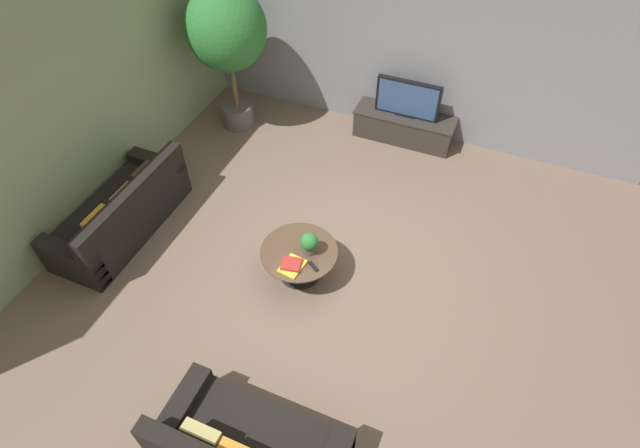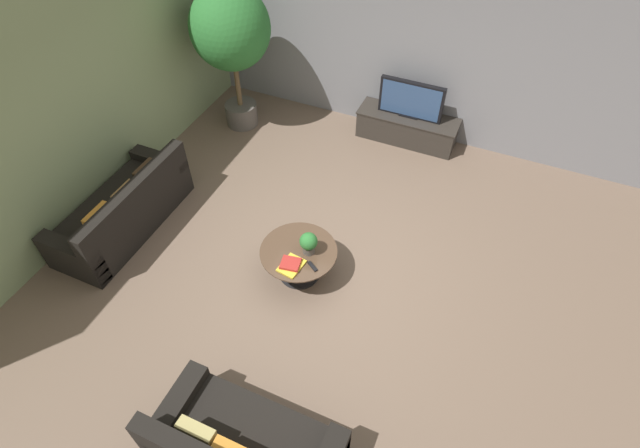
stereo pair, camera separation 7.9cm
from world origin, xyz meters
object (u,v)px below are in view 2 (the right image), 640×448
at_px(television, 411,100).
at_px(media_console, 407,127).
at_px(coffee_table, 299,258).
at_px(couch_by_wall, 124,211).
at_px(potted_palm_tall, 231,33).
at_px(potted_plant_tabletop, 309,243).

bearing_deg(television, media_console, 90.00).
height_order(coffee_table, couch_by_wall, couch_by_wall).
bearing_deg(couch_by_wall, potted_palm_tall, 175.44).
height_order(coffee_table, potted_plant_tabletop, potted_plant_tabletop).
height_order(media_console, television, television).
height_order(television, coffee_table, television).
bearing_deg(television, coffee_table, -97.21).
height_order(media_console, coffee_table, media_console).
bearing_deg(media_console, potted_palm_tall, -165.80).
bearing_deg(television, potted_plant_tabletop, -95.14).
xyz_separation_m(couch_by_wall, potted_plant_tabletop, (2.56, 0.24, 0.31)).
bearing_deg(coffee_table, television, 82.79).
xyz_separation_m(media_console, couch_by_wall, (-2.83, -3.34, 0.05)).
xyz_separation_m(media_console, potted_plant_tabletop, (-0.28, -3.10, 0.36)).
xyz_separation_m(media_console, television, (-0.00, -0.00, 0.50)).
bearing_deg(coffee_table, media_console, 82.79).
bearing_deg(media_console, potted_plant_tabletop, -95.14).
bearing_deg(potted_plant_tabletop, media_console, 84.86).
height_order(television, potted_plant_tabletop, television).
relative_size(media_console, potted_palm_tall, 0.70).
relative_size(potted_palm_tall, potted_plant_tabletop, 7.67).
bearing_deg(couch_by_wall, media_console, 139.65).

